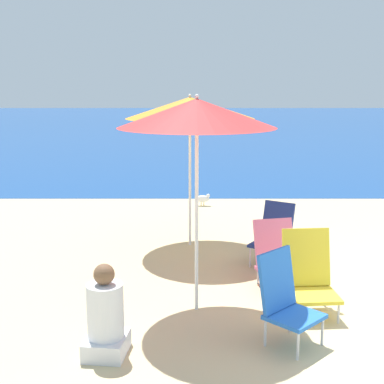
% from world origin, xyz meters
% --- Properties ---
extents(sea_water, '(60.00, 40.00, 0.01)m').
position_xyz_m(sea_water, '(0.00, 25.67, 0.00)').
color(sea_water, '#19478C').
rests_on(sea_water, ground).
extents(beach_umbrella_orange, '(1.77, 1.77, 2.13)m').
position_xyz_m(beach_umbrella_orange, '(-2.63, 2.56, 1.94)').
color(beach_umbrella_orange, white).
rests_on(beach_umbrella_orange, ground).
extents(beach_umbrella_red, '(1.53, 1.53, 2.17)m').
position_xyz_m(beach_umbrella_red, '(-2.56, 0.33, 1.99)').
color(beach_umbrella_red, white).
rests_on(beach_umbrella_red, ground).
extents(beach_chair_pink, '(0.58, 0.66, 0.74)m').
position_xyz_m(beach_chair_pink, '(-1.63, 1.02, 0.34)').
color(beach_chair_pink, silver).
rests_on(beach_chair_pink, ground).
extents(beach_chair_blue, '(0.64, 0.64, 0.82)m').
position_xyz_m(beach_chair_blue, '(-1.78, -0.37, 0.42)').
color(beach_chair_blue, silver).
rests_on(beach_chair_blue, ground).
extents(beach_chair_navy, '(0.64, 0.68, 0.78)m').
position_xyz_m(beach_chair_navy, '(-1.56, 1.77, 0.40)').
color(beach_chair_navy, silver).
rests_on(beach_chair_navy, ground).
extents(beach_chair_yellow, '(0.53, 0.60, 0.82)m').
position_xyz_m(beach_chair_yellow, '(-1.42, 0.32, 0.38)').
color(beach_chair_yellow, silver).
rests_on(beach_chair_yellow, ground).
extents(person_seated_near, '(0.38, 0.44, 0.81)m').
position_xyz_m(person_seated_near, '(-3.33, -0.59, 0.32)').
color(person_seated_near, silver).
rests_on(person_seated_near, ground).
extents(seagull, '(0.27, 0.11, 0.23)m').
position_xyz_m(seagull, '(-2.39, 5.05, 0.14)').
color(seagull, gold).
rests_on(seagull, ground).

